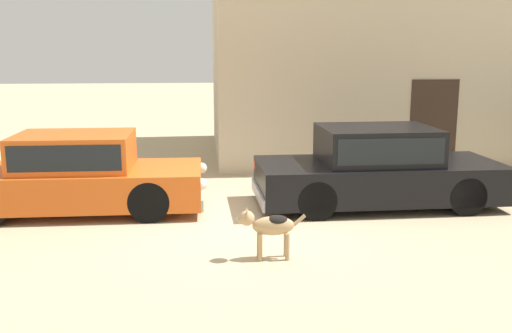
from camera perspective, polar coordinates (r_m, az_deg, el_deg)
ground_plane at (r=9.46m, az=-0.93°, el=-5.61°), size 80.00×80.00×0.00m
parked_sedan_nearest at (r=10.48m, az=-17.05°, el=-0.65°), size 4.35×1.72×1.36m
parked_sedan_second at (r=10.64m, az=11.79°, el=-0.05°), size 4.47×1.89×1.42m
stray_dog_spotted at (r=7.80m, az=1.24°, el=-5.75°), size 0.96×0.22×0.71m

